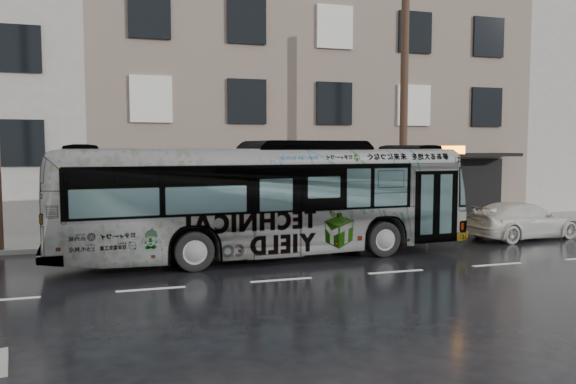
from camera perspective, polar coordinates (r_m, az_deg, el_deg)
name	(u,v)px	position (r m, az deg, el deg)	size (l,w,h in m)	color
ground	(258,261)	(16.66, -3.09, -7.00)	(120.00, 120.00, 0.00)	black
sidewalk	(227,234)	(21.36, -6.22, -4.24)	(90.00, 3.60, 0.15)	gray
building_taupe	(292,106)	(29.98, 0.42, 8.71)	(20.00, 12.00, 11.00)	#78695C
utility_pole_front	(404,112)	(21.82, 11.68, 7.92)	(0.30, 0.30, 9.00)	#452E22
sign_post	(428,199)	(22.41, 14.02, -0.66)	(0.06, 0.06, 2.40)	slate
bus	(265,199)	(17.07, -2.33, -0.71)	(2.97, 12.69, 3.53)	#B2B2B2
white_sedan	(522,220)	(22.28, 22.70, -2.67)	(1.87, 4.59, 1.33)	beige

